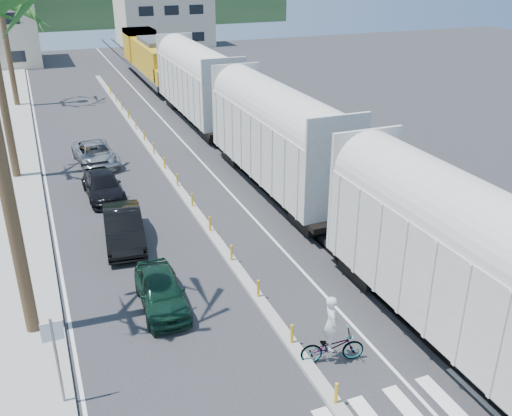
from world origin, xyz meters
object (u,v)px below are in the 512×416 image
at_px(car_lead, 161,291).
at_px(street_sign, 55,350).
at_px(cyclist, 332,341).
at_px(car_second, 124,227).

bearing_deg(car_lead, street_sign, -132.45).
bearing_deg(cyclist, car_second, 37.46).
xyz_separation_m(street_sign, car_lead, (3.81, 3.90, -1.29)).
bearing_deg(car_second, car_lead, -80.27).
bearing_deg(car_lead, car_second, 95.93).
height_order(car_lead, cyclist, cyclist).
bearing_deg(street_sign, car_lead, 45.63).
height_order(car_lead, car_second, car_second).
height_order(street_sign, cyclist, street_sign).
distance_m(car_lead, car_second, 5.64).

